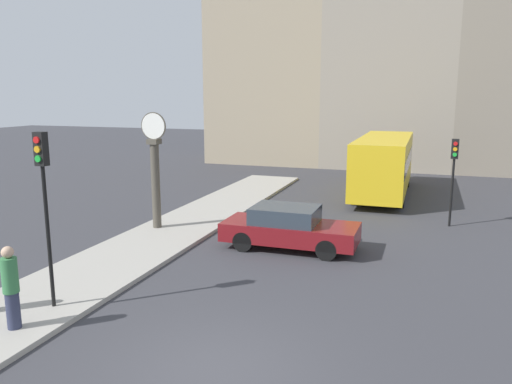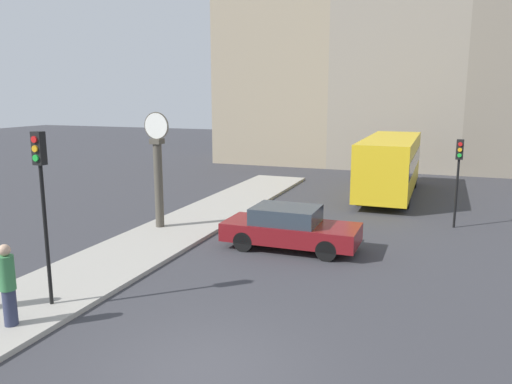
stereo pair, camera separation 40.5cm
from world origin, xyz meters
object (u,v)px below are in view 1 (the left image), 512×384
object	(u,v)px
sedan_car	(289,227)
street_clock	(155,171)
traffic_light_far	(454,164)
bus_distant	(384,162)
pedestrian_green_hoodie	(11,287)
traffic_light_near	(44,185)

from	to	relation	value
sedan_car	street_clock	size ratio (longest dim) A/B	1.03
traffic_light_far	street_clock	bearing A→B (deg)	-157.77
bus_distant	street_clock	bearing A→B (deg)	-127.25
traffic_light_far	pedestrian_green_hoodie	world-z (taller)	traffic_light_far
sedan_car	bus_distant	xyz separation A→B (m)	(2.15, 10.36, 0.96)
traffic_light_near	traffic_light_far	distance (m)	14.68
traffic_light_near	traffic_light_far	size ratio (longest dim) A/B	1.21
traffic_light_far	traffic_light_near	bearing A→B (deg)	-128.71
traffic_light_far	pedestrian_green_hoodie	size ratio (longest dim) A/B	1.87
traffic_light_near	traffic_light_far	bearing A→B (deg)	51.29
sedan_car	traffic_light_far	xyz separation A→B (m)	(5.20, 4.84, 1.74)
street_clock	sedan_car	bearing A→B (deg)	-5.81
bus_distant	pedestrian_green_hoodie	bearing A→B (deg)	-108.62
sedan_car	traffic_light_near	world-z (taller)	traffic_light_near
traffic_light_far	pedestrian_green_hoodie	bearing A→B (deg)	-125.95
bus_distant	traffic_light_far	world-z (taller)	traffic_light_far
bus_distant	traffic_light_near	bearing A→B (deg)	-109.85
street_clock	pedestrian_green_hoodie	world-z (taller)	street_clock
sedan_car	traffic_light_near	size ratio (longest dim) A/B	1.08
bus_distant	sedan_car	bearing A→B (deg)	-101.72
street_clock	pedestrian_green_hoodie	size ratio (longest dim) A/B	2.36
sedan_car	traffic_light_near	xyz separation A→B (m)	(-3.98, -6.61, 2.35)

